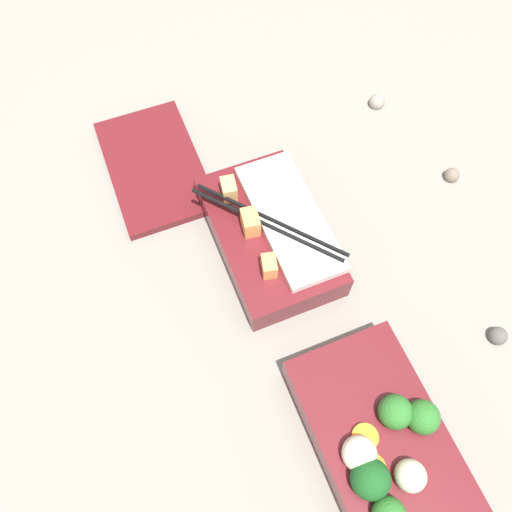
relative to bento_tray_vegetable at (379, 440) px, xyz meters
name	(u,v)px	position (x,y,z in m)	size (l,w,h in m)	color
ground_plane	(312,346)	(0.13, 0.02, -0.03)	(3.00, 3.00, 0.00)	gray
bento_tray_vegetable	(379,440)	(0.00, 0.00, 0.00)	(0.22, 0.13, 0.08)	maroon
bento_tray_rice	(271,233)	(0.28, 0.01, 0.00)	(0.22, 0.15, 0.07)	maroon
bento_lid	(154,166)	(0.46, 0.12, -0.02)	(0.21, 0.13, 0.01)	maroon
pebble_0	(452,175)	(0.28, -0.28, -0.02)	(0.02, 0.02, 0.02)	#7A6B5B
pebble_1	(498,336)	(0.05, -0.20, -0.02)	(0.02, 0.02, 0.02)	#595651
pebble_2	(377,102)	(0.45, -0.24, -0.02)	(0.02, 0.02, 0.02)	gray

